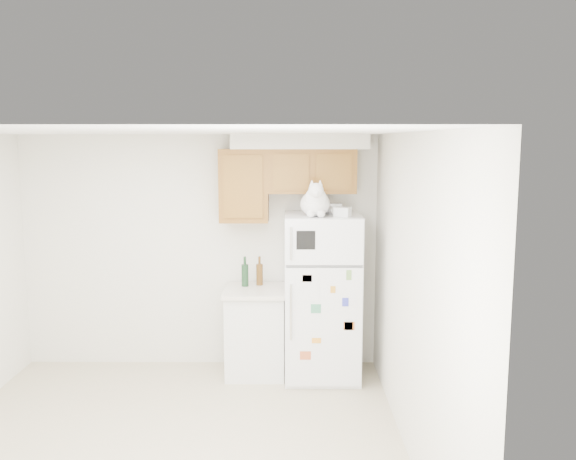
{
  "coord_description": "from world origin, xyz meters",
  "views": [
    {
      "loc": [
        0.97,
        -4.47,
        2.44
      ],
      "look_at": [
        0.95,
        1.55,
        1.55
      ],
      "focal_mm": 38.0,
      "sensor_mm": 36.0,
      "label": 1
    }
  ],
  "objects_px": {
    "cat": "(316,202)",
    "bottle_green": "(245,271)",
    "storage_box_back": "(333,208)",
    "refrigerator": "(322,297)",
    "bottle_amber": "(260,271)",
    "storage_box_front": "(343,212)",
    "base_counter": "(256,331)"
  },
  "relations": [
    {
      "from": "refrigerator",
      "to": "bottle_amber",
      "type": "distance_m",
      "value": 0.72
    },
    {
      "from": "bottle_amber",
      "to": "storage_box_back",
      "type": "bearing_deg",
      "value": -8.45
    },
    {
      "from": "base_counter",
      "to": "cat",
      "type": "height_order",
      "value": "cat"
    },
    {
      "from": "base_counter",
      "to": "storage_box_front",
      "type": "relative_size",
      "value": 6.13
    },
    {
      "from": "bottle_green",
      "to": "cat",
      "type": "bearing_deg",
      "value": -23.16
    },
    {
      "from": "cat",
      "to": "storage_box_back",
      "type": "xyz_separation_m",
      "value": [
        0.19,
        0.25,
        -0.09
      ]
    },
    {
      "from": "base_counter",
      "to": "storage_box_front",
      "type": "bearing_deg",
      "value": -14.91
    },
    {
      "from": "storage_box_back",
      "to": "refrigerator",
      "type": "bearing_deg",
      "value": -130.12
    },
    {
      "from": "cat",
      "to": "bottle_green",
      "type": "bearing_deg",
      "value": 156.84
    },
    {
      "from": "cat",
      "to": "bottle_amber",
      "type": "xyz_separation_m",
      "value": [
        -0.57,
        0.36,
        -0.77
      ]
    },
    {
      "from": "cat",
      "to": "refrigerator",
      "type": "bearing_deg",
      "value": 60.27
    },
    {
      "from": "refrigerator",
      "to": "base_counter",
      "type": "bearing_deg",
      "value": 173.91
    },
    {
      "from": "storage_box_front",
      "to": "bottle_green",
      "type": "height_order",
      "value": "storage_box_front"
    },
    {
      "from": "base_counter",
      "to": "bottle_amber",
      "type": "distance_m",
      "value": 0.63
    },
    {
      "from": "cat",
      "to": "storage_box_back",
      "type": "bearing_deg",
      "value": 52.52
    },
    {
      "from": "base_counter",
      "to": "cat",
      "type": "relative_size",
      "value": 1.75
    },
    {
      "from": "storage_box_back",
      "to": "bottle_amber",
      "type": "distance_m",
      "value": 1.03
    },
    {
      "from": "storage_box_back",
      "to": "bottle_green",
      "type": "height_order",
      "value": "storage_box_back"
    },
    {
      "from": "cat",
      "to": "bottle_amber",
      "type": "relative_size",
      "value": 1.72
    },
    {
      "from": "storage_box_back",
      "to": "base_counter",
      "type": "bearing_deg",
      "value": -172.15
    },
    {
      "from": "storage_box_front",
      "to": "bottle_amber",
      "type": "distance_m",
      "value": 1.14
    },
    {
      "from": "cat",
      "to": "storage_box_front",
      "type": "distance_m",
      "value": 0.28
    },
    {
      "from": "bottle_green",
      "to": "refrigerator",
      "type": "bearing_deg",
      "value": -12.03
    },
    {
      "from": "storage_box_back",
      "to": "bottle_amber",
      "type": "bearing_deg",
      "value": 176.95
    },
    {
      "from": "bottle_green",
      "to": "bottle_amber",
      "type": "relative_size",
      "value": 1.03
    },
    {
      "from": "refrigerator",
      "to": "base_counter",
      "type": "relative_size",
      "value": 1.85
    },
    {
      "from": "cat",
      "to": "bottle_green",
      "type": "distance_m",
      "value": 1.09
    },
    {
      "from": "storage_box_back",
      "to": "storage_box_front",
      "type": "distance_m",
      "value": 0.28
    },
    {
      "from": "storage_box_back",
      "to": "bottle_green",
      "type": "bearing_deg",
      "value": -178.56
    },
    {
      "from": "refrigerator",
      "to": "cat",
      "type": "height_order",
      "value": "cat"
    },
    {
      "from": "storage_box_front",
      "to": "bottle_amber",
      "type": "relative_size",
      "value": 0.49
    },
    {
      "from": "bottle_amber",
      "to": "cat",
      "type": "bearing_deg",
      "value": -32.12
    }
  ]
}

